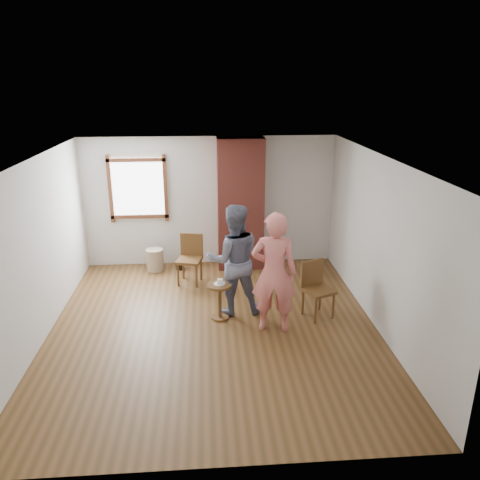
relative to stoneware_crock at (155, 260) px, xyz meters
name	(u,v)px	position (x,y,z in m)	size (l,w,h in m)	color
ground	(214,328)	(1.12, -2.40, -0.22)	(5.50, 5.50, 0.00)	brown
room_shell	(207,205)	(1.07, -1.79, 1.59)	(5.04, 5.52, 2.62)	silver
brick_chimney	(240,204)	(1.72, 0.10, 1.08)	(0.90, 0.50, 2.60)	#A8483B
stoneware_crock	(155,260)	(0.00, 0.00, 0.00)	(0.34, 0.34, 0.44)	tan
dark_pot	(180,265)	(0.49, 0.00, -0.13)	(0.17, 0.17, 0.17)	black
dining_chair_left	(190,256)	(0.73, -0.61, 0.30)	(0.52, 0.52, 0.92)	brown
dining_chair_right	(316,286)	(2.77, -2.08, 0.29)	(0.56, 0.56, 0.91)	brown
side_table	(220,295)	(1.22, -2.09, 0.18)	(0.40, 0.40, 0.60)	brown
cake_plate	(219,284)	(1.22, -2.09, 0.38)	(0.18, 0.18, 0.01)	white
cake_slice	(220,282)	(1.23, -2.09, 0.42)	(0.08, 0.07, 0.06)	white
man	(234,260)	(1.46, -1.87, 0.69)	(0.89, 0.69, 1.82)	#121732
person_pink	(274,273)	(2.02, -2.49, 0.71)	(0.68, 0.45, 1.87)	#EC7B76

